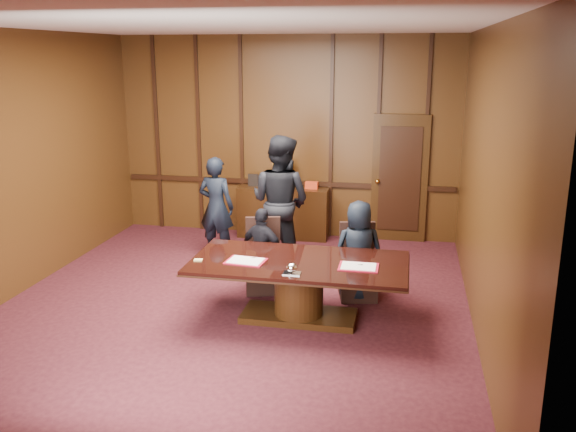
# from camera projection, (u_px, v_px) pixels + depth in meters

# --- Properties ---
(room) EXTENTS (7.00, 7.04, 3.50)m
(room) POSITION_uv_depth(u_px,v_px,m) (237.00, 176.00, 7.51)
(room) COLOR black
(room) RESTS_ON ground
(sideboard) EXTENTS (1.60, 0.45, 1.54)m
(sideboard) POSITION_uv_depth(u_px,v_px,m) (283.00, 211.00, 10.80)
(sideboard) COLOR black
(sideboard) RESTS_ON ground
(conference_table) EXTENTS (2.62, 1.32, 0.76)m
(conference_table) POSITION_uv_depth(u_px,v_px,m) (299.00, 280.00, 7.41)
(conference_table) COLOR black
(conference_table) RESTS_ON ground
(folder_left) EXTENTS (0.49, 0.37, 0.02)m
(folder_left) POSITION_uv_depth(u_px,v_px,m) (246.00, 261.00, 7.32)
(folder_left) COLOR #A30F25
(folder_left) RESTS_ON conference_table
(folder_right) EXTENTS (0.46, 0.33, 0.02)m
(folder_right) POSITION_uv_depth(u_px,v_px,m) (359.00, 267.00, 7.12)
(folder_right) COLOR #A30F25
(folder_right) RESTS_ON conference_table
(inkstand) EXTENTS (0.20, 0.14, 0.12)m
(inkstand) POSITION_uv_depth(u_px,v_px,m) (292.00, 269.00, 6.90)
(inkstand) COLOR white
(inkstand) RESTS_ON conference_table
(notepad) EXTENTS (0.11, 0.08, 0.01)m
(notepad) POSITION_uv_depth(u_px,v_px,m) (198.00, 260.00, 7.36)
(notepad) COLOR #D9BE6A
(notepad) RESTS_ON conference_table
(chair_left) EXTENTS (0.59, 0.59, 0.99)m
(chair_left) POSITION_uv_depth(u_px,v_px,m) (264.00, 269.00, 8.42)
(chair_left) COLOR black
(chair_left) RESTS_ON ground
(chair_right) EXTENTS (0.57, 0.57, 0.99)m
(chair_right) POSITION_uv_depth(u_px,v_px,m) (358.00, 276.00, 8.17)
(chair_right) COLOR black
(chair_right) RESTS_ON ground
(signatory_left) EXTENTS (0.75, 0.50, 1.18)m
(signatory_left) POSITION_uv_depth(u_px,v_px,m) (263.00, 251.00, 8.27)
(signatory_left) COLOR black
(signatory_left) RESTS_ON ground
(signatory_right) EXTENTS (0.74, 0.58, 1.34)m
(signatory_right) POSITION_uv_depth(u_px,v_px,m) (359.00, 251.00, 8.00)
(signatory_right) COLOR black
(signatory_right) RESTS_ON ground
(witness_left) EXTENTS (0.64, 0.47, 1.62)m
(witness_left) POSITION_uv_depth(u_px,v_px,m) (216.00, 207.00, 9.72)
(witness_left) COLOR black
(witness_left) RESTS_ON ground
(witness_right) EXTENTS (1.19, 1.06, 2.02)m
(witness_right) POSITION_uv_depth(u_px,v_px,m) (280.00, 202.00, 9.21)
(witness_right) COLOR black
(witness_right) RESTS_ON ground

